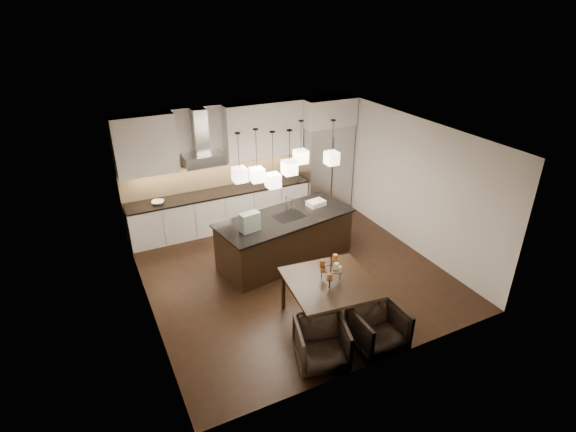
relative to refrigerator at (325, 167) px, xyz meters
name	(u,v)px	position (x,y,z in m)	size (l,w,h in m)	color
floor	(292,272)	(-2.10, -2.38, -1.08)	(5.50, 5.50, 0.02)	black
ceiling	(293,134)	(-2.10, -2.38, 1.73)	(5.50, 5.50, 0.02)	white
wall_back	(240,163)	(-2.10, 0.38, 0.32)	(5.50, 0.02, 2.80)	silver
wall_front	(384,286)	(-2.10, -5.14, 0.32)	(5.50, 0.02, 2.80)	silver
wall_left	(140,241)	(-4.86, -2.38, 0.32)	(0.02, 5.50, 2.80)	silver
wall_right	(410,183)	(0.66, -2.38, 0.32)	(0.02, 5.50, 2.80)	silver
refrigerator	(325,167)	(0.00, 0.00, 0.00)	(1.20, 0.72, 2.15)	#B7B7BA
fridge_panel	(327,111)	(0.00, 0.00, 1.40)	(1.26, 0.72, 0.65)	silver
lower_cabinets	(222,210)	(-2.73, 0.05, -0.64)	(4.21, 0.62, 0.88)	silver
countertop	(220,192)	(-2.73, 0.05, -0.17)	(4.21, 0.66, 0.04)	black
backsplash	(215,174)	(-2.73, 0.35, 0.16)	(4.21, 0.02, 0.63)	#DAB987
upper_cab_left	(145,145)	(-4.20, 0.19, 1.10)	(1.25, 0.35, 1.25)	silver
upper_cab_right	(264,130)	(-1.55, 0.19, 1.10)	(1.86, 0.35, 1.25)	silver
hood_canopy	(204,159)	(-3.03, 0.10, 0.65)	(0.90, 0.52, 0.24)	#B7B7BA
hood_chimney	(200,131)	(-3.03, 0.21, 1.24)	(0.30, 0.28, 0.96)	#B7B7BA
fruit_bowl	(158,202)	(-4.14, 0.00, -0.12)	(0.26, 0.26, 0.06)	silver
island_body	(285,239)	(-2.02, -1.89, -0.60)	(2.68, 1.07, 0.94)	black
island_top	(285,218)	(-2.02, -1.89, -0.11)	(2.76, 1.16, 0.04)	black
faucet	(286,204)	(-1.94, -1.77, 0.11)	(0.11, 0.26, 0.41)	silver
tote_bag	(250,222)	(-2.86, -2.12, 0.09)	(0.36, 0.19, 0.36)	#1B4735
food_container	(316,203)	(-1.21, -1.70, -0.04)	(0.36, 0.26, 0.11)	silver
dining_table	(329,302)	(-2.23, -3.99, -0.67)	(1.35, 1.35, 0.81)	black
candelabra	(331,269)	(-2.23, -3.99, -0.03)	(0.39, 0.39, 0.47)	black
candle_a	(339,269)	(-2.08, -4.00, -0.07)	(0.08, 0.08, 0.11)	beige
candle_b	(323,268)	(-2.29, -3.85, -0.07)	(0.08, 0.08, 0.11)	orange
candle_c	(330,276)	(-2.32, -4.11, -0.07)	(0.08, 0.08, 0.11)	brown
candle_d	(335,258)	(-2.10, -3.90, 0.10)	(0.08, 0.08, 0.11)	orange
candle_e	(322,263)	(-2.37, -3.95, 0.10)	(0.08, 0.08, 0.11)	brown
candle_f	(336,266)	(-2.23, -4.13, 0.10)	(0.08, 0.08, 0.11)	beige
armchair_left	(321,344)	(-2.81, -4.74, -0.73)	(0.74, 0.76, 0.69)	black
armchair_right	(378,329)	(-1.87, -4.84, -0.72)	(0.76, 0.78, 0.71)	black
pendant_a	(240,175)	(-2.92, -1.84, 0.94)	(0.24, 0.24, 0.26)	beige
pendant_b	(257,175)	(-2.54, -1.75, 0.84)	(0.24, 0.24, 0.26)	beige
pendant_c	(289,167)	(-2.02, -2.08, 1.02)	(0.24, 0.24, 0.26)	beige
pendant_d	(301,156)	(-1.53, -1.59, 1.00)	(0.24, 0.24, 0.26)	beige
pendant_e	(332,158)	(-0.95, -1.82, 0.96)	(0.24, 0.24, 0.26)	beige
pendant_f	(273,180)	(-2.34, -2.03, 0.80)	(0.24, 0.24, 0.26)	beige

